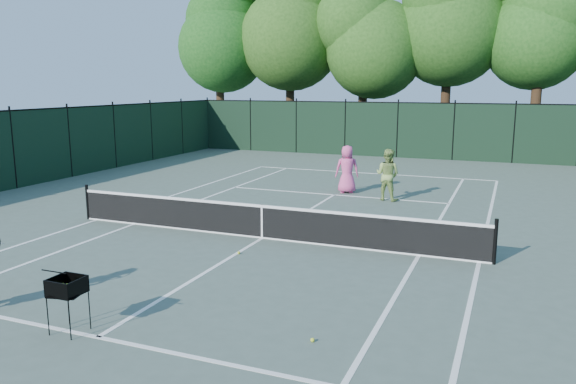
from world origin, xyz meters
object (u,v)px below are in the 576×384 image
at_px(player_pink, 347,169).
at_px(loose_ball_midcourt, 239,253).
at_px(ball_hopper, 67,286).
at_px(loose_ball_near_cart, 313,340).
at_px(player_green, 388,175).

height_order(player_pink, loose_ball_midcourt, player_pink).
relative_size(player_pink, loose_ball_midcourt, 26.40).
xyz_separation_m(ball_hopper, loose_ball_near_cart, (3.84, 1.16, -0.76)).
bearing_deg(ball_hopper, player_pink, 73.48).
distance_m(player_pink, ball_hopper, 13.41).
bearing_deg(loose_ball_near_cart, loose_ball_midcourt, 130.55).
bearing_deg(player_pink, loose_ball_near_cart, 82.92).
distance_m(player_pink, player_green, 1.86).
xyz_separation_m(player_pink, loose_ball_near_cart, (2.98, -12.23, -0.86)).
xyz_separation_m(player_green, ball_hopper, (-2.56, -12.61, -0.11)).
height_order(player_green, loose_ball_near_cart, player_green).
xyz_separation_m(player_green, loose_ball_near_cart, (1.28, -11.46, -0.87)).
height_order(loose_ball_near_cart, loose_ball_midcourt, same).
bearing_deg(player_pink, ball_hopper, 65.53).
distance_m(ball_hopper, loose_ball_near_cart, 4.08).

